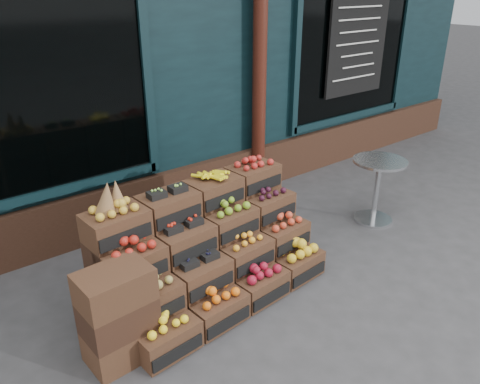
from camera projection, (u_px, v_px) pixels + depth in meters
ground at (301, 290)px, 4.51m from camera, size 60.00×60.00×0.00m
shop_facade at (71, 4)px, 7.16m from camera, size 12.00×6.24×4.80m
crate_display at (208, 253)px, 4.38m from camera, size 2.13×1.14×1.30m
spare_crates at (118, 316)px, 3.56m from camera, size 0.55×0.39×0.80m
bistro_table at (377, 183)px, 5.63m from camera, size 0.64×0.64×0.80m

